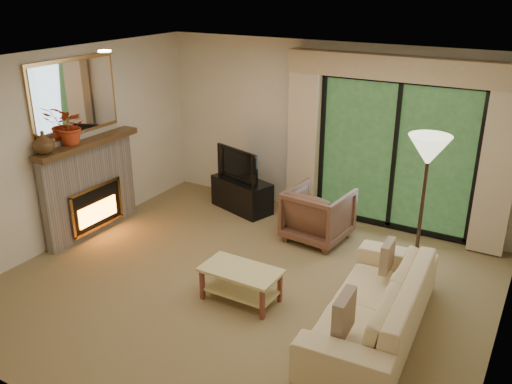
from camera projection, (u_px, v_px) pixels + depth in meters
The scene contains 21 objects.
floor at pixel (243, 286), 6.46m from camera, with size 5.50×5.50×0.00m, color olive.
ceiling at pixel (241, 64), 5.49m from camera, with size 5.50×5.50×0.00m, color silver.
wall_back at pixel (330, 132), 7.99m from camera, with size 5.00×5.00×0.00m, color beige.
wall_front at pixel (65, 289), 3.96m from camera, with size 5.00×5.00×0.00m, color beige.
wall_left at pixel (67, 147), 7.25m from camera, with size 5.00×5.00×0.00m, color beige.
fireplace at pixel (90, 187), 7.58m from camera, with size 0.24×1.70×1.37m, color slate, non-canonical shape.
mirror at pixel (75, 97), 7.16m from camera, with size 0.07×1.45×1.02m, color #B58244, non-canonical shape.
sliding_door at pixel (395, 156), 7.56m from camera, with size 2.26×0.10×2.16m, color black, non-canonical shape.
curtain_left at pixel (304, 138), 8.06m from camera, with size 0.45×0.18×2.35m, color #CCAF8C.
curtain_right at pixel (499, 167), 6.80m from camera, with size 0.45×0.18×2.35m, color #CCAF8C.
cornice at pixel (402, 68), 7.03m from camera, with size 3.20×0.24×0.32m, color tan.
media_console at pixel (242, 194), 8.49m from camera, with size 0.99×0.45×0.50m, color black.
tv at pixel (242, 164), 8.31m from camera, with size 0.90×0.12×0.52m, color black.
armchair at pixel (318, 214), 7.47m from camera, with size 0.80×0.83×0.75m, color brown.
sofa at pixel (373, 303), 5.51m from camera, with size 2.27×0.89×0.66m, color #D7BC88.
pillow_near at pixel (344, 314), 4.94m from camera, with size 0.11×0.40×0.40m, color brown.
pillow_far at pixel (387, 256), 6.00m from camera, with size 0.09×0.34×0.34m, color brown.
coffee_table at pixel (241, 285), 6.10m from camera, with size 0.89×0.49×0.40m, color #CEBB75, non-canonical shape.
floor_lamp at pixel (421, 210), 6.29m from camera, with size 0.48×0.48×1.80m, color beige, non-canonical shape.
vase at pixel (43, 142), 6.73m from camera, with size 0.27×0.27×0.28m, color #472E17.
branches at pixel (71, 126), 7.05m from camera, with size 0.45×0.39×0.50m, color #B73918.
Camera 1 is at (2.92, -4.76, 3.43)m, focal length 38.00 mm.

